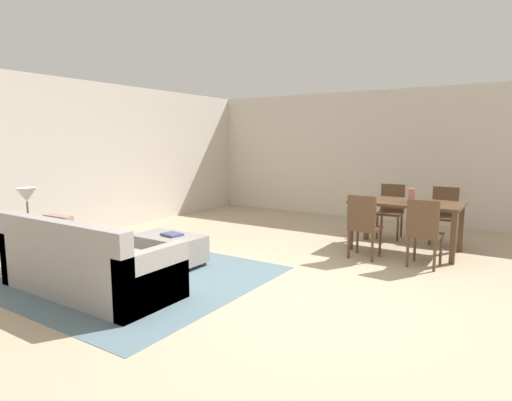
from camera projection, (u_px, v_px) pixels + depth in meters
ground_plane at (289, 297)px, 4.56m from camera, size 10.80×10.80×0.00m
wall_back at (407, 156)px, 8.53m from camera, size 9.00×0.12×2.70m
wall_left at (72, 159)px, 7.20m from camera, size 0.12×11.00×2.70m
area_rug at (134, 276)px, 5.23m from camera, size 3.00×2.80×0.01m
couch at (87, 266)px, 4.67m from camera, size 2.12×0.89×0.86m
ottoman_table at (169, 248)px, 5.67m from camera, size 0.93×0.58×0.41m
side_table at (30, 236)px, 5.49m from camera, size 0.40×0.40×0.55m
table_lamp at (27, 196)px, 5.41m from camera, size 0.26×0.26×0.53m
dining_table at (406, 208)px, 6.38m from camera, size 1.57×0.89×0.76m
dining_chair_near_left at (363, 223)px, 5.94m from camera, size 0.41×0.41×0.92m
dining_chair_near_right at (424, 229)px, 5.52m from camera, size 0.42×0.42×0.92m
dining_chair_far_left at (391, 208)px, 7.30m from camera, size 0.43×0.43×0.92m
dining_chair_far_right at (444, 212)px, 6.87m from camera, size 0.42×0.42×0.92m
vase_centerpiece at (411, 195)px, 6.28m from camera, size 0.10×0.10×0.21m
book_on_ottoman at (172, 234)px, 5.62m from camera, size 0.29×0.24×0.03m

